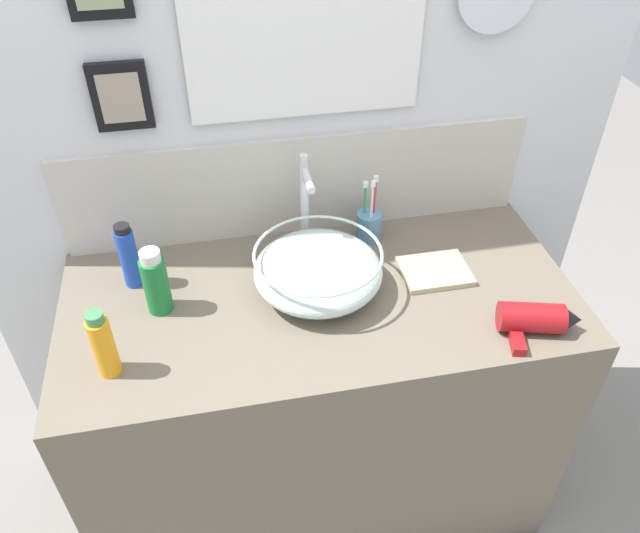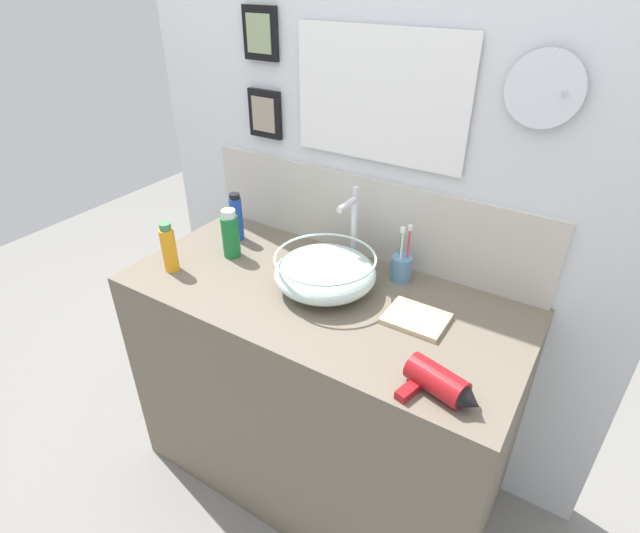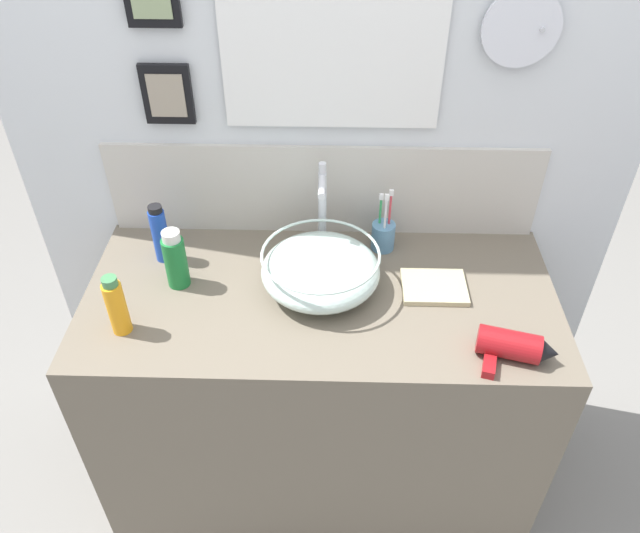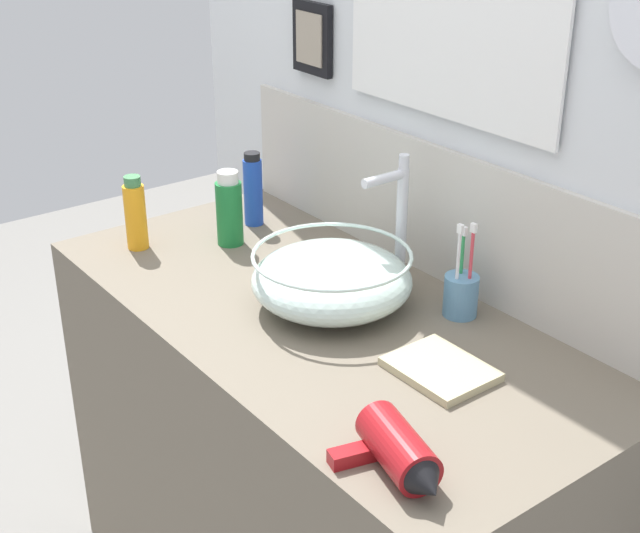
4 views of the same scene
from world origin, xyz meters
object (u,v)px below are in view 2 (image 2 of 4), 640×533
object	(u,v)px
hair_drier	(441,384)
soap_dispenser	(169,248)
faucet	(352,223)
hand_towel	(416,318)
glass_bowl_sink	(324,272)
lotion_bottle	(236,217)
shampoo_bottle	(231,234)
toothbrush_cup	(401,267)

from	to	relation	value
hair_drier	soap_dispenser	distance (m)	0.99
faucet	hand_towel	xyz separation A→B (m)	(0.32, -0.17, -0.16)
glass_bowl_sink	hand_towel	xyz separation A→B (m)	(0.32, 0.00, -0.06)
hair_drier	lotion_bottle	bearing A→B (deg)	159.10
glass_bowl_sink	shampoo_bottle	distance (m)	0.40
hand_towel	hair_drier	bearing A→B (deg)	-56.15
glass_bowl_sink	hand_towel	size ratio (longest dim) A/B	1.83
shampoo_bottle	hand_towel	bearing A→B (deg)	-0.40
shampoo_bottle	lotion_bottle	xyz separation A→B (m)	(-0.07, 0.11, 0.00)
glass_bowl_sink	hand_towel	distance (m)	0.32
toothbrush_cup	soap_dispenser	xyz separation A→B (m)	(-0.69, -0.37, 0.04)
glass_bowl_sink	lotion_bottle	xyz separation A→B (m)	(-0.46, 0.12, 0.03)
hair_drier	lotion_bottle	distance (m)	1.01
glass_bowl_sink	soap_dispenser	bearing A→B (deg)	-160.43
soap_dispenser	hand_towel	bearing A→B (deg)	12.35
shampoo_bottle	lotion_bottle	world-z (taller)	lotion_bottle
faucet	lotion_bottle	distance (m)	0.47
toothbrush_cup	hair_drier	bearing A→B (deg)	-55.15
glass_bowl_sink	soap_dispenser	xyz separation A→B (m)	(-0.51, -0.18, 0.02)
hair_drier	hand_towel	world-z (taller)	hair_drier
hair_drier	shampoo_bottle	distance (m)	0.92
glass_bowl_sink	faucet	world-z (taller)	faucet
toothbrush_cup	hand_towel	xyz separation A→B (m)	(0.14, -0.18, -0.04)
glass_bowl_sink	soap_dispenser	world-z (taller)	soap_dispenser
shampoo_bottle	faucet	bearing A→B (deg)	22.98
glass_bowl_sink	lotion_bottle	size ratio (longest dim) A/B	1.76
toothbrush_cup	lotion_bottle	xyz separation A→B (m)	(-0.65, -0.07, 0.04)
glass_bowl_sink	toothbrush_cup	world-z (taller)	toothbrush_cup
faucet	shampoo_bottle	size ratio (longest dim) A/B	1.61
hair_drier	hand_towel	xyz separation A→B (m)	(-0.16, 0.25, -0.03)
soap_dispenser	glass_bowl_sink	bearing A→B (deg)	19.57
glass_bowl_sink	soap_dispenser	size ratio (longest dim) A/B	1.85
toothbrush_cup	hand_towel	world-z (taller)	toothbrush_cup
faucet	hand_towel	size ratio (longest dim) A/B	1.62
faucet	hair_drier	distance (m)	0.65
toothbrush_cup	hand_towel	distance (m)	0.23
faucet	toothbrush_cup	world-z (taller)	faucet
glass_bowl_sink	toothbrush_cup	xyz separation A→B (m)	(0.18, 0.19, -0.02)
glass_bowl_sink	shampoo_bottle	xyz separation A→B (m)	(-0.40, 0.01, 0.02)
glass_bowl_sink	hair_drier	bearing A→B (deg)	-26.84
faucet	soap_dispenser	world-z (taller)	faucet
faucet	soap_dispenser	bearing A→B (deg)	-145.08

